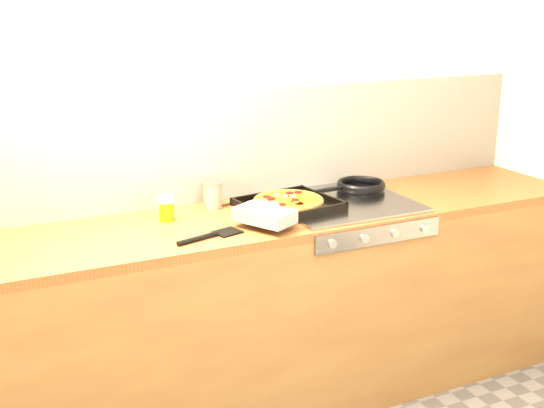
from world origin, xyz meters
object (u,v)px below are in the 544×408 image
frying_pan (360,186)px  tomato_can (213,195)px  pizza_on_tray (281,205)px  juice_glass (166,208)px

frying_pan → tomato_can: 0.71m
frying_pan → tomato_can: tomato_can is taller
pizza_on_tray → juice_glass: bearing=164.3°
juice_glass → pizza_on_tray: bearing=-15.7°
juice_glass → frying_pan: bearing=0.5°
tomato_can → juice_glass: 0.25m
pizza_on_tray → frying_pan: size_ratio=1.34×
pizza_on_tray → frying_pan: bearing=15.9°
pizza_on_tray → tomato_can: (-0.22, 0.22, 0.02)m
frying_pan → juice_glass: juice_glass is taller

